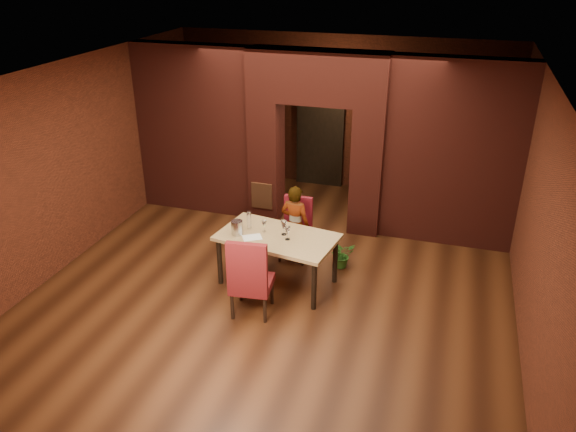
% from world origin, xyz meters
% --- Properties ---
extents(floor, '(8.00, 8.00, 0.00)m').
position_xyz_m(floor, '(0.00, 0.00, 0.00)').
color(floor, '#462411').
rests_on(floor, ground).
extents(ceiling, '(7.00, 8.00, 0.04)m').
position_xyz_m(ceiling, '(0.00, 0.00, 3.20)').
color(ceiling, silver).
rests_on(ceiling, ground).
extents(wall_back, '(7.00, 0.04, 3.20)m').
position_xyz_m(wall_back, '(0.00, 4.00, 1.60)').
color(wall_back, maroon).
rests_on(wall_back, ground).
extents(wall_front, '(7.00, 0.04, 3.20)m').
position_xyz_m(wall_front, '(0.00, -4.00, 1.60)').
color(wall_front, maroon).
rests_on(wall_front, ground).
extents(wall_left, '(0.04, 8.00, 3.20)m').
position_xyz_m(wall_left, '(-3.50, 0.00, 1.60)').
color(wall_left, maroon).
rests_on(wall_left, ground).
extents(wall_right, '(0.04, 8.00, 3.20)m').
position_xyz_m(wall_right, '(3.50, 0.00, 1.60)').
color(wall_right, maroon).
rests_on(wall_right, ground).
extents(pillar_left, '(0.55, 0.55, 2.30)m').
position_xyz_m(pillar_left, '(-0.95, 2.00, 1.15)').
color(pillar_left, maroon).
rests_on(pillar_left, ground).
extents(pillar_right, '(0.55, 0.55, 2.30)m').
position_xyz_m(pillar_right, '(0.95, 2.00, 1.15)').
color(pillar_right, maroon).
rests_on(pillar_right, ground).
extents(lintel, '(2.45, 0.55, 0.90)m').
position_xyz_m(lintel, '(0.00, 2.00, 2.75)').
color(lintel, maroon).
rests_on(lintel, ground).
extents(wing_wall_left, '(2.28, 0.35, 3.20)m').
position_xyz_m(wing_wall_left, '(-2.36, 2.00, 1.60)').
color(wing_wall_left, maroon).
rests_on(wing_wall_left, ground).
extents(wing_wall_right, '(2.28, 0.35, 3.20)m').
position_xyz_m(wing_wall_right, '(2.36, 2.00, 1.60)').
color(wing_wall_right, maroon).
rests_on(wing_wall_right, ground).
extents(vent_panel, '(0.40, 0.03, 0.50)m').
position_xyz_m(vent_panel, '(-0.95, 1.71, 0.55)').
color(vent_panel, '#99522C').
rests_on(vent_panel, ground).
extents(rear_door, '(0.90, 0.08, 2.10)m').
position_xyz_m(rear_door, '(-0.40, 3.94, 1.05)').
color(rear_door, black).
rests_on(rear_door, ground).
extents(rear_door_frame, '(1.02, 0.04, 2.22)m').
position_xyz_m(rear_door_frame, '(-0.40, 3.90, 1.05)').
color(rear_door_frame, black).
rests_on(rear_door_frame, ground).
extents(dining_table, '(1.89, 1.25, 0.82)m').
position_xyz_m(dining_table, '(-0.01, -0.23, 0.41)').
color(dining_table, tan).
rests_on(dining_table, ground).
extents(chair_far, '(0.48, 0.48, 1.05)m').
position_xyz_m(chair_far, '(0.02, 0.59, 0.52)').
color(chair_far, maroon).
rests_on(chair_far, ground).
extents(chair_near, '(0.62, 0.62, 1.22)m').
position_xyz_m(chair_near, '(-0.12, -1.06, 0.61)').
color(chair_near, maroon).
rests_on(chair_near, ground).
extents(person_seated, '(0.53, 0.38, 1.34)m').
position_xyz_m(person_seated, '(0.05, 0.51, 0.67)').
color(person_seated, beige).
rests_on(person_seated, ground).
extents(wine_glass_a, '(0.08, 0.08, 0.18)m').
position_xyz_m(wine_glass_a, '(-0.24, -0.16, 0.91)').
color(wine_glass_a, white).
rests_on(wine_glass_a, dining_table).
extents(wine_glass_b, '(0.09, 0.09, 0.23)m').
position_xyz_m(wine_glass_b, '(0.07, -0.16, 0.94)').
color(wine_glass_b, white).
rests_on(wine_glass_b, dining_table).
extents(wine_glass_c, '(0.09, 0.09, 0.22)m').
position_xyz_m(wine_glass_c, '(0.17, -0.30, 0.93)').
color(wine_glass_c, silver).
rests_on(wine_glass_c, dining_table).
extents(tasting_sheet, '(0.34, 0.32, 0.00)m').
position_xyz_m(tasting_sheet, '(-0.35, -0.40, 0.82)').
color(tasting_sheet, white).
rests_on(tasting_sheet, dining_table).
extents(wine_bucket, '(0.18, 0.18, 0.22)m').
position_xyz_m(wine_bucket, '(-0.60, -0.36, 0.93)').
color(wine_bucket, '#A9A9AF').
rests_on(wine_bucket, dining_table).
extents(water_bottle, '(0.07, 0.07, 0.30)m').
position_xyz_m(water_bottle, '(-0.49, -0.14, 0.97)').
color(water_bottle, white).
rests_on(water_bottle, dining_table).
extents(potted_plant, '(0.52, 0.51, 0.44)m').
position_xyz_m(potted_plant, '(0.83, 0.54, 0.22)').
color(potted_plant, '#265C1B').
rests_on(potted_plant, ground).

